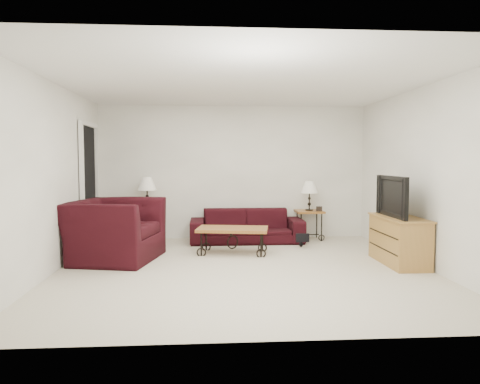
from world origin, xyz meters
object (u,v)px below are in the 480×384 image
object	(u,v)px
lamp_right	(309,196)
backpack	(301,234)
tv_stand	(399,240)
side_table_right	(309,225)
coffee_table	(233,241)
armchair	(114,230)
sofa	(247,226)
lamp_left	(147,193)
side_table_left	(148,225)
television	(399,196)

from	to	relation	value
lamp_right	backpack	size ratio (longest dim) A/B	1.24
lamp_right	tv_stand	distance (m)	2.27
side_table_right	coffee_table	bearing A→B (deg)	-141.57
armchair	tv_stand	xyz separation A→B (m)	(4.11, -0.54, -0.11)
sofa	lamp_left	size ratio (longest dim) A/B	3.45
side_table_left	lamp_right	distance (m)	3.02
side_table_left	television	size ratio (longest dim) A/B	0.58
side_table_right	lamp_left	distance (m)	3.04
side_table_left	backpack	world-z (taller)	side_table_left
lamp_right	coffee_table	size ratio (longest dim) A/B	0.50
armchair	sofa	bearing A→B (deg)	-45.22
lamp_left	coffee_table	world-z (taller)	lamp_left
lamp_right	coffee_table	bearing A→B (deg)	-141.57
sofa	backpack	world-z (taller)	sofa
television	armchair	bearing A→B (deg)	-97.57
sofa	backpack	xyz separation A→B (m)	(0.88, -0.54, -0.08)
armchair	tv_stand	bearing A→B (deg)	-85.34
side_table_left	side_table_right	xyz separation A→B (m)	(2.98, 0.00, -0.02)
sofa	tv_stand	xyz separation A→B (m)	(2.02, -1.88, 0.04)
side_table_left	tv_stand	size ratio (longest dim) A/B	0.52
lamp_left	coffee_table	size ratio (longest dim) A/B	0.53
coffee_table	lamp_right	bearing A→B (deg)	38.43
side_table_right	lamp_left	bearing A→B (deg)	180.00
tv_stand	coffee_table	bearing A→B (deg)	159.38
sofa	armchair	world-z (taller)	armchair
backpack	side_table_right	bearing A→B (deg)	90.63
tv_stand	television	bearing A→B (deg)	180.00
lamp_right	armchair	distance (m)	3.62
side_table_left	television	xyz separation A→B (m)	(3.79, -2.06, 0.67)
side_table_left	lamp_left	world-z (taller)	lamp_left
side_table_right	backpack	world-z (taller)	side_table_right
lamp_left	tv_stand	bearing A→B (deg)	-28.38
sofa	television	size ratio (longest dim) A/B	2.01
side_table_left	coffee_table	bearing A→B (deg)	-38.55
lamp_right	side_table_right	bearing A→B (deg)	0.00
lamp_left	tv_stand	size ratio (longest dim) A/B	0.52
armchair	backpack	world-z (taller)	armchair
television	lamp_left	bearing A→B (deg)	-118.50
lamp_right	television	distance (m)	2.22
lamp_left	lamp_right	size ratio (longest dim) A/B	1.08
sofa	television	bearing A→B (deg)	-43.23
coffee_table	television	distance (m)	2.58
side_table_left	backpack	distance (m)	2.77
tv_stand	television	xyz separation A→B (m)	(-0.02, 0.00, 0.63)
lamp_left	side_table_right	bearing A→B (deg)	0.00
lamp_left	sofa	bearing A→B (deg)	-5.74
sofa	backpack	distance (m)	1.04
coffee_table	tv_stand	distance (m)	2.49
coffee_table	backpack	distance (m)	1.28
sofa	television	xyz separation A→B (m)	(2.00, -1.88, 0.67)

